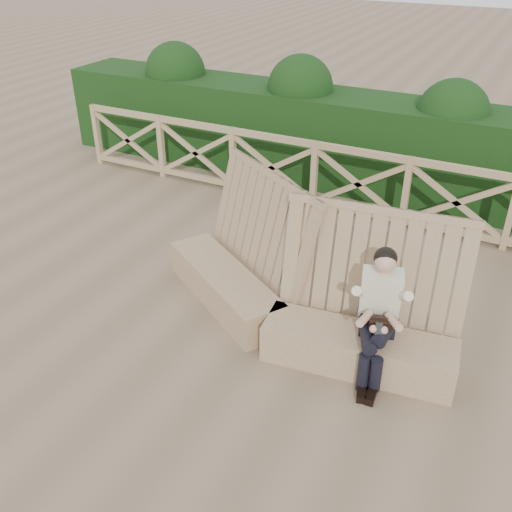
% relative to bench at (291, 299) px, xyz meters
% --- Properties ---
extents(ground, '(60.00, 60.00, 0.00)m').
position_rel_bench_xyz_m(ground, '(-0.24, -0.53, -0.39)').
color(ground, brown).
rests_on(ground, ground).
extents(bench, '(3.70, 1.68, 1.55)m').
position_rel_bench_xyz_m(bench, '(0.00, 0.00, 0.00)').
color(bench, '#7D5E47').
rests_on(bench, ground).
extents(woman, '(0.49, 0.87, 1.35)m').
position_rel_bench_xyz_m(woman, '(1.01, -0.23, 0.33)').
color(woman, black).
rests_on(woman, ground).
extents(guardrail, '(10.10, 0.09, 1.10)m').
position_rel_bench_xyz_m(guardrail, '(-0.24, 2.97, 0.17)').
color(guardrail, '#957B56').
rests_on(guardrail, ground).
extents(hedge, '(12.00, 1.20, 1.50)m').
position_rel_bench_xyz_m(hedge, '(-0.24, 4.17, 0.36)').
color(hedge, black).
rests_on(hedge, ground).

